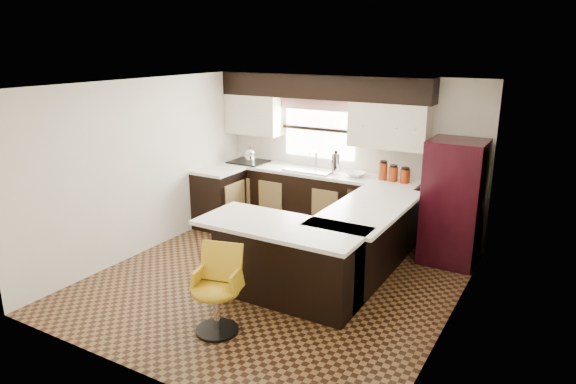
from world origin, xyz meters
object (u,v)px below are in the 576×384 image
Objects in this scene: peninsula_return at (287,263)px; refrigerator at (453,202)px; bar_chair at (216,291)px; peninsula_long at (363,244)px.

refrigerator is at bearing 56.58° from peninsula_return.
peninsula_return is at bearing 59.22° from bar_chair.
bar_chair is (-0.80, -1.93, 0.00)m from peninsula_long.
bar_chair is (-1.62, -3.00, -0.38)m from refrigerator.
peninsula_return is 0.99m from bar_chair.
peninsula_long is 1.18× the size of peninsula_return.
refrigerator reaches higher than peninsula_long.
refrigerator reaches higher than bar_chair.
bar_chair reaches higher than peninsula_long.
bar_chair is (-0.27, -0.95, 0.00)m from peninsula_return.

